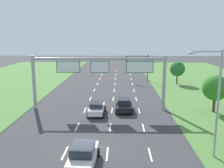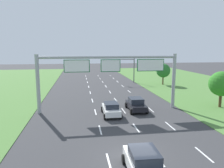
{
  "view_description": "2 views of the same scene",
  "coord_description": "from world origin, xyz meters",
  "px_view_note": "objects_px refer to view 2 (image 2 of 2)",
  "views": [
    {
      "loc": [
        2.74,
        -18.9,
        9.5
      ],
      "look_at": [
        1.68,
        14.26,
        3.03
      ],
      "focal_mm": 40.0,
      "sensor_mm": 36.0,
      "label": 1
    },
    {
      "loc": [
        -3.62,
        -13.68,
        7.61
      ],
      "look_at": [
        0.55,
        13.68,
        3.13
      ],
      "focal_mm": 35.0,
      "sensor_mm": 36.0,
      "label": 2
    }
  ],
  "objects_px": {
    "car_lead_silver": "(136,104)",
    "traffic_light_mast": "(126,66)",
    "car_mid_lane": "(144,163)",
    "sign_gantry": "(111,71)",
    "roadside_tree_far": "(163,71)",
    "roadside_tree_mid": "(221,84)",
    "car_near_red": "(111,109)"
  },
  "relations": [
    {
      "from": "roadside_tree_far",
      "to": "sign_gantry",
      "type": "bearing_deg",
      "value": -128.13
    },
    {
      "from": "traffic_light_mast",
      "to": "roadside_tree_far",
      "type": "relative_size",
      "value": 1.24
    },
    {
      "from": "car_near_red",
      "to": "roadside_tree_mid",
      "type": "relative_size",
      "value": 0.86
    },
    {
      "from": "car_lead_silver",
      "to": "traffic_light_mast",
      "type": "height_order",
      "value": "traffic_light_mast"
    },
    {
      "from": "car_lead_silver",
      "to": "roadside_tree_mid",
      "type": "height_order",
      "value": "roadside_tree_mid"
    },
    {
      "from": "traffic_light_mast",
      "to": "roadside_tree_mid",
      "type": "relative_size",
      "value": 1.18
    },
    {
      "from": "car_mid_lane",
      "to": "sign_gantry",
      "type": "relative_size",
      "value": 0.25
    },
    {
      "from": "traffic_light_mast",
      "to": "car_lead_silver",
      "type": "bearing_deg",
      "value": -98.78
    },
    {
      "from": "car_lead_silver",
      "to": "car_mid_lane",
      "type": "relative_size",
      "value": 0.97
    },
    {
      "from": "roadside_tree_mid",
      "to": "roadside_tree_far",
      "type": "distance_m",
      "value": 18.5
    },
    {
      "from": "roadside_tree_mid",
      "to": "roadside_tree_far",
      "type": "xyz_separation_m",
      "value": [
        -0.51,
        18.49,
        -0.1
      ]
    },
    {
      "from": "sign_gantry",
      "to": "traffic_light_mast",
      "type": "xyz_separation_m",
      "value": [
        6.45,
        21.23,
        -1.09
      ]
    },
    {
      "from": "car_near_red",
      "to": "sign_gantry",
      "type": "relative_size",
      "value": 0.24
    },
    {
      "from": "car_near_red",
      "to": "traffic_light_mast",
      "type": "xyz_separation_m",
      "value": [
        6.74,
        23.38,
        3.09
      ]
    },
    {
      "from": "car_mid_lane",
      "to": "sign_gantry",
      "type": "bearing_deg",
      "value": 91.14
    },
    {
      "from": "traffic_light_mast",
      "to": "sign_gantry",
      "type": "bearing_deg",
      "value": -106.91
    },
    {
      "from": "car_lead_silver",
      "to": "traffic_light_mast",
      "type": "distance_m",
      "value": 22.31
    },
    {
      "from": "car_near_red",
      "to": "car_mid_lane",
      "type": "relative_size",
      "value": 0.96
    },
    {
      "from": "car_near_red",
      "to": "car_lead_silver",
      "type": "xyz_separation_m",
      "value": [
        3.36,
        1.53,
        0.02
      ]
    },
    {
      "from": "car_mid_lane",
      "to": "roadside_tree_far",
      "type": "xyz_separation_m",
      "value": [
        13.97,
        32.14,
        2.18
      ]
    },
    {
      "from": "sign_gantry",
      "to": "car_mid_lane",
      "type": "bearing_deg",
      "value": -90.54
    },
    {
      "from": "car_mid_lane",
      "to": "car_near_red",
      "type": "bearing_deg",
      "value": 92.35
    },
    {
      "from": "car_mid_lane",
      "to": "roadside_tree_far",
      "type": "bearing_deg",
      "value": 68.19
    },
    {
      "from": "car_mid_lane",
      "to": "sign_gantry",
      "type": "xyz_separation_m",
      "value": [
        0.14,
        14.52,
        4.1
      ]
    },
    {
      "from": "roadside_tree_mid",
      "to": "roadside_tree_far",
      "type": "bearing_deg",
      "value": 91.58
    },
    {
      "from": "car_lead_silver",
      "to": "traffic_light_mast",
      "type": "relative_size",
      "value": 0.75
    },
    {
      "from": "car_lead_silver",
      "to": "roadside_tree_far",
      "type": "height_order",
      "value": "roadside_tree_far"
    },
    {
      "from": "sign_gantry",
      "to": "roadside_tree_far",
      "type": "xyz_separation_m",
      "value": [
        13.83,
        17.62,
        -1.92
      ]
    },
    {
      "from": "car_lead_silver",
      "to": "roadside_tree_far",
      "type": "relative_size",
      "value": 0.93
    },
    {
      "from": "roadside_tree_far",
      "to": "roadside_tree_mid",
      "type": "bearing_deg",
      "value": -88.42
    },
    {
      "from": "car_lead_silver",
      "to": "roadside_tree_far",
      "type": "distance_m",
      "value": 21.29
    },
    {
      "from": "car_near_red",
      "to": "roadside_tree_mid",
      "type": "height_order",
      "value": "roadside_tree_mid"
    }
  ]
}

